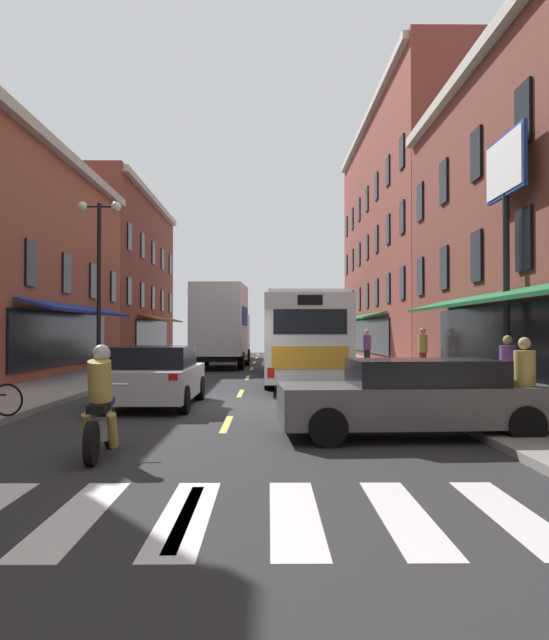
{
  "coord_description": "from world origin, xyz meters",
  "views": [
    {
      "loc": [
        0.84,
        -16.67,
        1.86
      ],
      "look_at": [
        1.05,
        6.75,
        2.25
      ],
      "focal_mm": 36.95,
      "sensor_mm": 36.0,
      "label": 1
    }
  ],
  "objects_px": {
    "sedan_mid": "(231,349)",
    "pedestrian_far": "(423,351)",
    "transit_bus": "(302,337)",
    "sedan_far": "(156,376)",
    "billboard_sign": "(506,198)",
    "box_truck": "(222,326)",
    "motorcycle_rider": "(101,409)",
    "sedan_near": "(416,397)",
    "pedestrian_near": "(367,348)",
    "pedestrian_mid": "(525,383)",
    "street_lamp_twin": "(99,283)",
    "pedestrian_rear": "(508,370)"
  },
  "relations": [
    {
      "from": "pedestrian_mid",
      "to": "sedan_mid",
      "type": "bearing_deg",
      "value": 109.98
    },
    {
      "from": "sedan_near",
      "to": "box_truck",
      "type": "bearing_deg",
      "value": 102.95
    },
    {
      "from": "sedan_near",
      "to": "sedan_mid",
      "type": "bearing_deg",
      "value": 98.94
    },
    {
      "from": "street_lamp_twin",
      "to": "motorcycle_rider",
      "type": "bearing_deg",
      "value": -75.35
    },
    {
      "from": "pedestrian_rear",
      "to": "box_truck",
      "type": "bearing_deg",
      "value": 75.49
    },
    {
      "from": "pedestrian_far",
      "to": "pedestrian_mid",
      "type": "bearing_deg",
      "value": -103.39
    },
    {
      "from": "pedestrian_near",
      "to": "sedan_far",
      "type": "bearing_deg",
      "value": 91.43
    },
    {
      "from": "billboard_sign",
      "to": "box_truck",
      "type": "relative_size",
      "value": 1.04
    },
    {
      "from": "pedestrian_near",
      "to": "pedestrian_rear",
      "type": "bearing_deg",
      "value": 123.38
    },
    {
      "from": "transit_bus",
      "to": "pedestrian_far",
      "type": "height_order",
      "value": "transit_bus"
    },
    {
      "from": "billboard_sign",
      "to": "motorcycle_rider",
      "type": "relative_size",
      "value": 3.31
    },
    {
      "from": "sedan_mid",
      "to": "pedestrian_far",
      "type": "bearing_deg",
      "value": -65.41
    },
    {
      "from": "transit_bus",
      "to": "sedan_near",
      "type": "relative_size",
      "value": 2.63
    },
    {
      "from": "sedan_far",
      "to": "pedestrian_rear",
      "type": "bearing_deg",
      "value": -9.77
    },
    {
      "from": "billboard_sign",
      "to": "pedestrian_far",
      "type": "distance_m",
      "value": 9.16
    },
    {
      "from": "billboard_sign",
      "to": "street_lamp_twin",
      "type": "bearing_deg",
      "value": 159.54
    },
    {
      "from": "pedestrian_near",
      "to": "pedestrian_mid",
      "type": "height_order",
      "value": "pedestrian_near"
    },
    {
      "from": "box_truck",
      "to": "sedan_far",
      "type": "bearing_deg",
      "value": -91.52
    },
    {
      "from": "box_truck",
      "to": "sedan_near",
      "type": "xyz_separation_m",
      "value": [
        4.92,
        -21.37,
        -1.39
      ]
    },
    {
      "from": "sedan_far",
      "to": "sedan_near",
      "type": "bearing_deg",
      "value": -41.65
    },
    {
      "from": "box_truck",
      "to": "pedestrian_mid",
      "type": "bearing_deg",
      "value": -72.74
    },
    {
      "from": "motorcycle_rider",
      "to": "box_truck",
      "type": "bearing_deg",
      "value": 89.64
    },
    {
      "from": "sedan_near",
      "to": "sedan_mid",
      "type": "distance_m",
      "value": 32.45
    },
    {
      "from": "street_lamp_twin",
      "to": "transit_bus",
      "type": "bearing_deg",
      "value": 24.51
    },
    {
      "from": "pedestrian_near",
      "to": "box_truck",
      "type": "bearing_deg",
      "value": 4.9
    },
    {
      "from": "sedan_mid",
      "to": "pedestrian_far",
      "type": "height_order",
      "value": "pedestrian_far"
    },
    {
      "from": "billboard_sign",
      "to": "box_truck",
      "type": "distance_m",
      "value": 18.22
    },
    {
      "from": "pedestrian_mid",
      "to": "pedestrian_rear",
      "type": "height_order",
      "value": "pedestrian_rear"
    },
    {
      "from": "sedan_far",
      "to": "motorcycle_rider",
      "type": "distance_m",
      "value": 6.47
    },
    {
      "from": "sedan_far",
      "to": "pedestrian_near",
      "type": "relative_size",
      "value": 2.45
    },
    {
      "from": "box_truck",
      "to": "street_lamp_twin",
      "type": "distance_m",
      "value": 11.89
    },
    {
      "from": "sedan_mid",
      "to": "sedan_far",
      "type": "height_order",
      "value": "sedan_far"
    },
    {
      "from": "box_truck",
      "to": "motorcycle_rider",
      "type": "distance_m",
      "value": 23.11
    },
    {
      "from": "sedan_near",
      "to": "pedestrian_mid",
      "type": "relative_size",
      "value": 2.95
    },
    {
      "from": "motorcycle_rider",
      "to": "pedestrian_near",
      "type": "distance_m",
      "value": 21.1
    },
    {
      "from": "sedan_mid",
      "to": "motorcycle_rider",
      "type": "bearing_deg",
      "value": -90.03
    },
    {
      "from": "sedan_mid",
      "to": "transit_bus",
      "type": "bearing_deg",
      "value": -78.92
    },
    {
      "from": "sedan_far",
      "to": "pedestrian_near",
      "type": "height_order",
      "value": "pedestrian_near"
    },
    {
      "from": "street_lamp_twin",
      "to": "pedestrian_mid",
      "type": "bearing_deg",
      "value": -45.96
    },
    {
      "from": "transit_bus",
      "to": "sedan_far",
      "type": "bearing_deg",
      "value": -115.83
    },
    {
      "from": "transit_bus",
      "to": "pedestrian_rear",
      "type": "relative_size",
      "value": 7.71
    },
    {
      "from": "street_lamp_twin",
      "to": "sedan_mid",
      "type": "bearing_deg",
      "value": 82.07
    },
    {
      "from": "box_truck",
      "to": "street_lamp_twin",
      "type": "relative_size",
      "value": 1.11
    },
    {
      "from": "billboard_sign",
      "to": "pedestrian_near",
      "type": "height_order",
      "value": "billboard_sign"
    },
    {
      "from": "sedan_mid",
      "to": "pedestrian_far",
      "type": "xyz_separation_m",
      "value": [
        8.39,
        -18.34,
        0.41
      ]
    },
    {
      "from": "sedan_near",
      "to": "pedestrian_mid",
      "type": "height_order",
      "value": "pedestrian_mid"
    },
    {
      "from": "street_lamp_twin",
      "to": "pedestrian_far",
      "type": "bearing_deg",
      "value": 18.01
    },
    {
      "from": "sedan_mid",
      "to": "pedestrian_far",
      "type": "relative_size",
      "value": 2.4
    },
    {
      "from": "pedestrian_near",
      "to": "street_lamp_twin",
      "type": "xyz_separation_m",
      "value": [
        -10.0,
        -8.23,
        2.32
      ]
    },
    {
      "from": "motorcycle_rider",
      "to": "pedestrian_far",
      "type": "xyz_separation_m",
      "value": [
        8.41,
        15.42,
        0.39
      ]
    }
  ]
}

